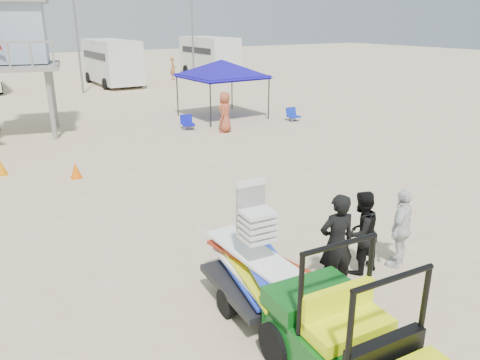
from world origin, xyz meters
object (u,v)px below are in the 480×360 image
utility_cart (358,336)px  surf_trailer (255,264)px  man_left (337,243)px  canopy_blue (222,63)px  lifeguard_tower (8,38)px

utility_cart → surf_trailer: 2.34m
man_left → canopy_blue: size_ratio=0.52×
surf_trailer → lifeguard_tower: bearing=95.3°
surf_trailer → lifeguard_tower: (-1.45, 15.78, 3.14)m
utility_cart → lifeguard_tower: size_ratio=0.50×
surf_trailer → canopy_blue: canopy_blue is taller
canopy_blue → lifeguard_tower: bearing=172.3°
surf_trailer → canopy_blue: (7.67, 14.55, 1.87)m
lifeguard_tower → man_left: bearing=-79.5°
man_left → lifeguard_tower: 16.63m
man_left → canopy_blue: (6.15, 14.85, 1.76)m
surf_trailer → man_left: bearing=-11.2°
lifeguard_tower → utility_cart: bearing=-85.4°
surf_trailer → lifeguard_tower: 16.16m
surf_trailer → man_left: 1.55m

